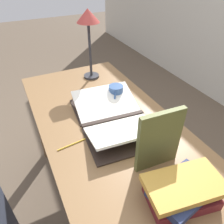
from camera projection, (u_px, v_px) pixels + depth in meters
ground_plane at (112, 208)px, 1.60m from camera, size 12.00×12.00×0.00m
reading_desk at (112, 142)px, 1.20m from camera, size 1.58×0.70×0.76m
open_book at (114, 117)px, 1.18m from camera, size 0.59×0.42×0.08m
book_stack_tall at (182, 191)px, 0.78m from camera, size 0.20×0.30×0.11m
book_standing_upright at (159, 140)px, 0.87m from camera, size 0.04×0.20×0.28m
reading_lamp at (88, 24)px, 1.39m from camera, size 0.15×0.15×0.47m
coffee_mug at (116, 93)px, 1.34m from camera, size 0.11×0.09×0.10m
pencil at (72, 144)px, 1.04m from camera, size 0.02×0.14×0.01m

